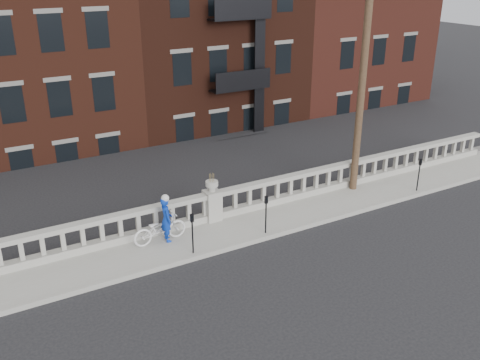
% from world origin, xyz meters
% --- Properties ---
extents(ground, '(120.00, 120.00, 0.00)m').
position_xyz_m(ground, '(0.00, 0.00, 0.00)').
color(ground, black).
rests_on(ground, ground).
extents(sidewalk, '(32.00, 2.20, 0.15)m').
position_xyz_m(sidewalk, '(0.00, 3.00, 0.07)').
color(sidewalk, '#9A988F').
rests_on(sidewalk, ground).
extents(balustrade, '(28.00, 0.34, 1.03)m').
position_xyz_m(balustrade, '(0.00, 3.95, 0.64)').
color(balustrade, '#9A988F').
rests_on(balustrade, sidewalk).
extents(planter_pedestal, '(0.55, 0.55, 1.76)m').
position_xyz_m(planter_pedestal, '(0.00, 3.95, 0.83)').
color(planter_pedestal, '#9A988F').
rests_on(planter_pedestal, sidewalk).
extents(lower_level, '(80.00, 44.00, 20.80)m').
position_xyz_m(lower_level, '(0.56, 23.04, 2.63)').
color(lower_level, '#605E59').
rests_on(lower_level, ground).
extents(utility_pole, '(1.60, 0.28, 10.00)m').
position_xyz_m(utility_pole, '(6.20, 3.60, 5.24)').
color(utility_pole, '#422D1E').
rests_on(utility_pole, sidewalk).
extents(parking_meter_a, '(0.10, 0.09, 1.36)m').
position_xyz_m(parking_meter_a, '(-1.61, 2.15, 1.00)').
color(parking_meter_a, black).
rests_on(parking_meter_a, sidewalk).
extents(parking_meter_b, '(0.10, 0.09, 1.36)m').
position_xyz_m(parking_meter_b, '(1.10, 2.15, 1.00)').
color(parking_meter_b, black).
rests_on(parking_meter_b, sidewalk).
extents(parking_meter_c, '(0.10, 0.09, 1.36)m').
position_xyz_m(parking_meter_c, '(8.26, 2.15, 1.00)').
color(parking_meter_c, black).
rests_on(parking_meter_c, sidewalk).
extents(bicycle, '(1.85, 0.71, 0.96)m').
position_xyz_m(bicycle, '(-2.22, 3.36, 0.63)').
color(bicycle, white).
rests_on(bicycle, sidewalk).
extents(cyclist, '(0.42, 0.59, 1.53)m').
position_xyz_m(cyclist, '(-1.99, 3.33, 0.92)').
color(cyclist, '#0B32B1').
rests_on(cyclist, sidewalk).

